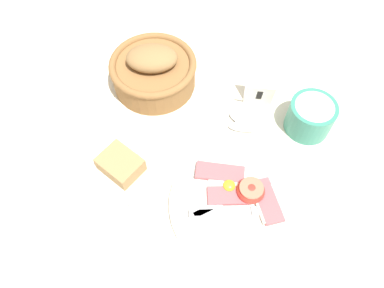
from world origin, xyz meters
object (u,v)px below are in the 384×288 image
object	(u,v)px
breakfast_plate	(240,201)
teaspoon_by_saucer	(232,126)
number_card	(259,91)
bread_basket	(153,70)
sugar_cup	(310,116)
teaspoon_near_cup	(233,115)
teaspoon_stray	(131,226)
bread_plate	(121,165)

from	to	relation	value
breakfast_plate	teaspoon_by_saucer	xyz separation A→B (m)	(-0.05, 0.16, -0.01)
number_card	bread_basket	bearing A→B (deg)	174.23
breakfast_plate	sugar_cup	world-z (taller)	sugar_cup
bread_basket	teaspoon_near_cup	bearing A→B (deg)	-11.47
bread_basket	teaspoon_stray	xyz separation A→B (m)	(0.07, -0.33, -0.04)
bread_basket	teaspoon_by_saucer	xyz separation A→B (m)	(0.20, -0.07, -0.04)
bread_basket	bread_plate	bearing A→B (deg)	-86.87
sugar_cup	number_card	xyz separation A→B (m)	(-0.11, 0.03, 0.00)
breakfast_plate	bread_basket	distance (m)	0.34
sugar_cup	bread_basket	size ratio (longest dim) A/B	0.50
teaspoon_by_saucer	teaspoon_near_cup	xyz separation A→B (m)	(-0.01, 0.03, 0.00)
breakfast_plate	teaspoon_by_saucer	size ratio (longest dim) A/B	1.37
bread_basket	number_card	size ratio (longest dim) A/B	2.58
breakfast_plate	teaspoon_by_saucer	world-z (taller)	breakfast_plate
bread_plate	teaspoon_near_cup	bearing A→B (deg)	46.45
breakfast_plate	teaspoon_stray	xyz separation A→B (m)	(-0.18, -0.10, -0.01)
bread_plate	breakfast_plate	bearing A→B (deg)	-1.05
teaspoon_stray	bread_plate	bearing A→B (deg)	20.62
bread_plate	number_card	distance (m)	0.33
sugar_cup	teaspoon_by_saucer	xyz separation A→B (m)	(-0.15, -0.05, -0.03)
bread_basket	teaspoon_by_saucer	distance (m)	0.21
breakfast_plate	bread_plate	xyz separation A→B (m)	(-0.24, 0.00, 0.01)
teaspoon_by_saucer	teaspoon_stray	distance (m)	0.29
breakfast_plate	teaspoon_near_cup	xyz separation A→B (m)	(-0.06, 0.19, -0.01)
bread_basket	teaspoon_stray	world-z (taller)	bread_basket
bread_plate	number_card	bearing A→B (deg)	47.45
bread_plate	number_card	xyz separation A→B (m)	(0.22, 0.24, 0.02)
teaspoon_near_cup	teaspoon_stray	distance (m)	0.32
breakfast_plate	teaspoon_stray	distance (m)	0.20
bread_basket	teaspoon_near_cup	distance (m)	0.20
teaspoon_by_saucer	teaspoon_stray	world-z (taller)	same
bread_plate	teaspoon_near_cup	world-z (taller)	bread_plate
number_card	teaspoon_near_cup	bearing A→B (deg)	-137.86
sugar_cup	teaspoon_stray	world-z (taller)	sugar_cup
bread_plate	bread_basket	bearing A→B (deg)	93.13
bread_plate	bread_basket	size ratio (longest dim) A/B	0.90
number_card	teaspoon_by_saucer	distance (m)	0.10
teaspoon_by_saucer	sugar_cup	bearing A→B (deg)	4.54
bread_plate	sugar_cup	xyz separation A→B (m)	(0.33, 0.21, 0.02)
bread_basket	teaspoon_near_cup	size ratio (longest dim) A/B	1.01
teaspoon_by_saucer	breakfast_plate	bearing A→B (deg)	-84.89
bread_basket	breakfast_plate	bearing A→B (deg)	-42.72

